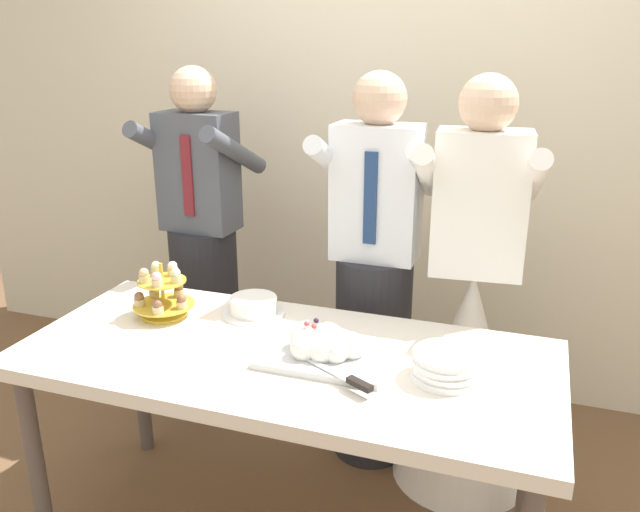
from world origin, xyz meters
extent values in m
cube|color=beige|center=(0.00, 1.39, 1.45)|extent=(5.20, 0.10, 2.90)
cube|color=silver|center=(0.00, 0.00, 0.75)|extent=(1.80, 0.80, 0.05)
cylinder|color=#564C47|center=(-0.82, -0.32, 0.36)|extent=(0.06, 0.06, 0.72)
cylinder|color=#564C47|center=(-0.82, 0.32, 0.36)|extent=(0.06, 0.06, 0.72)
cylinder|color=#564C47|center=(0.82, 0.32, 0.36)|extent=(0.06, 0.06, 0.72)
cylinder|color=gold|center=(-0.54, 0.13, 0.78)|extent=(0.17, 0.17, 0.01)
cylinder|color=gold|center=(-0.54, 0.13, 0.88)|extent=(0.01, 0.01, 0.21)
cylinder|color=gold|center=(-0.54, 0.13, 0.82)|extent=(0.23, 0.23, 0.01)
cylinder|color=#D1B784|center=(-0.46, 0.12, 0.84)|extent=(0.04, 0.04, 0.03)
sphere|color=brown|center=(-0.46, 0.12, 0.86)|extent=(0.04, 0.04, 0.04)
cylinder|color=#D1B784|center=(-0.53, 0.21, 0.84)|extent=(0.04, 0.04, 0.03)
sphere|color=brown|center=(-0.53, 0.21, 0.86)|extent=(0.04, 0.04, 0.04)
cylinder|color=#D1B784|center=(-0.61, 0.18, 0.84)|extent=(0.04, 0.04, 0.03)
sphere|color=#D6B27A|center=(-0.61, 0.18, 0.86)|extent=(0.04, 0.04, 0.04)
cylinder|color=#D1B784|center=(-0.62, 0.08, 0.84)|extent=(0.04, 0.04, 0.03)
sphere|color=brown|center=(-0.62, 0.08, 0.86)|extent=(0.04, 0.04, 0.04)
cylinder|color=#D1B784|center=(-0.51, 0.05, 0.84)|extent=(0.04, 0.04, 0.03)
sphere|color=brown|center=(-0.51, 0.05, 0.86)|extent=(0.04, 0.04, 0.04)
cylinder|color=gold|center=(-0.54, 0.13, 0.92)|extent=(0.18, 0.18, 0.01)
cylinder|color=#D1B784|center=(-0.48, 0.13, 0.93)|extent=(0.04, 0.04, 0.03)
sphere|color=beige|center=(-0.48, 0.13, 0.96)|extent=(0.04, 0.04, 0.04)
cylinder|color=#D1B784|center=(-0.53, 0.19, 0.93)|extent=(0.04, 0.04, 0.03)
sphere|color=white|center=(-0.53, 0.19, 0.96)|extent=(0.04, 0.04, 0.04)
cylinder|color=#D1B784|center=(-0.59, 0.17, 0.93)|extent=(0.04, 0.04, 0.03)
sphere|color=beige|center=(-0.59, 0.17, 0.96)|extent=(0.04, 0.04, 0.04)
cylinder|color=#D1B784|center=(-0.59, 0.09, 0.93)|extent=(0.04, 0.04, 0.03)
sphere|color=#D6B27A|center=(-0.59, 0.09, 0.96)|extent=(0.04, 0.04, 0.04)
cylinder|color=#D1B784|center=(-0.52, 0.07, 0.93)|extent=(0.04, 0.04, 0.03)
sphere|color=#EAB7C6|center=(-0.52, 0.07, 0.96)|extent=(0.04, 0.04, 0.04)
cube|color=silver|center=(0.15, 0.01, 0.79)|extent=(0.42, 0.31, 0.02)
sphere|color=white|center=(0.23, 0.01, 0.83)|extent=(0.09, 0.09, 0.09)
sphere|color=white|center=(0.19, 0.05, 0.83)|extent=(0.08, 0.08, 0.08)
sphere|color=white|center=(0.15, 0.08, 0.82)|extent=(0.07, 0.07, 0.07)
sphere|color=white|center=(0.11, 0.05, 0.83)|extent=(0.08, 0.08, 0.08)
sphere|color=white|center=(0.06, 0.01, 0.83)|extent=(0.09, 0.09, 0.09)
sphere|color=white|center=(0.09, -0.05, 0.83)|extent=(0.09, 0.09, 0.09)
sphere|color=white|center=(0.15, -0.05, 0.83)|extent=(0.09, 0.09, 0.09)
sphere|color=white|center=(0.19, -0.04, 0.83)|extent=(0.09, 0.09, 0.09)
sphere|color=white|center=(0.15, 0.01, 0.84)|extent=(0.11, 0.11, 0.11)
sphere|color=#2D1938|center=(0.10, 0.04, 0.89)|extent=(0.02, 0.02, 0.02)
sphere|color=#2D1938|center=(0.12, 0.03, 0.88)|extent=(0.02, 0.02, 0.02)
sphere|color=#2D1938|center=(0.13, 0.03, 0.88)|extent=(0.02, 0.02, 0.02)
sphere|color=#B21923|center=(0.14, 0.01, 0.88)|extent=(0.02, 0.02, 0.02)
sphere|color=#DB474C|center=(0.11, -0.01, 0.89)|extent=(0.02, 0.02, 0.02)
sphere|color=#DB474C|center=(0.08, 0.00, 0.89)|extent=(0.02, 0.02, 0.02)
sphere|color=#DB474C|center=(0.15, 0.01, 0.89)|extent=(0.02, 0.02, 0.02)
cube|color=silver|center=(0.18, -0.11, 0.80)|extent=(0.21, 0.13, 0.00)
cube|color=black|center=(0.31, -0.18, 0.81)|extent=(0.09, 0.07, 0.02)
cylinder|color=white|center=(0.53, -0.01, 0.78)|extent=(0.21, 0.21, 0.01)
cylinder|color=white|center=(0.53, -0.01, 0.79)|extent=(0.21, 0.21, 0.01)
cylinder|color=white|center=(0.54, 0.00, 0.80)|extent=(0.21, 0.21, 0.01)
cylinder|color=white|center=(0.54, -0.01, 0.81)|extent=(0.21, 0.21, 0.01)
cylinder|color=white|center=(0.53, 0.00, 0.82)|extent=(0.21, 0.21, 0.01)
cylinder|color=white|center=(0.53, -0.01, 0.84)|extent=(0.21, 0.21, 0.01)
cylinder|color=white|center=(0.54, 0.00, 0.85)|extent=(0.21, 0.21, 0.01)
cylinder|color=white|center=(0.54, 0.00, 0.86)|extent=(0.21, 0.21, 0.01)
cylinder|color=white|center=(-0.23, 0.25, 0.78)|extent=(0.24, 0.24, 0.01)
cylinder|color=white|center=(-0.23, 0.25, 0.81)|extent=(0.18, 0.18, 0.06)
cylinder|color=#232328|center=(0.14, 0.64, 0.46)|extent=(0.32, 0.32, 0.92)
cube|color=white|center=(0.14, 0.64, 1.19)|extent=(0.34, 0.20, 0.54)
sphere|color=#D8B293|center=(0.14, 0.64, 1.55)|extent=(0.21, 0.21, 0.21)
cylinder|color=white|center=(-0.04, 0.64, 1.30)|extent=(0.08, 0.49, 0.28)
cylinder|color=white|center=(0.34, 0.64, 1.30)|extent=(0.08, 0.49, 0.28)
cube|color=navy|center=(0.14, 0.54, 1.19)|extent=(0.05, 0.01, 0.36)
cone|color=white|center=(0.55, 0.59, 0.46)|extent=(0.56, 0.56, 0.92)
cube|color=white|center=(0.55, 0.59, 1.19)|extent=(0.36, 0.23, 0.54)
sphere|color=beige|center=(0.55, 0.59, 1.55)|extent=(0.21, 0.21, 0.21)
cylinder|color=white|center=(0.35, 0.58, 1.30)|extent=(0.12, 0.49, 0.28)
cylinder|color=white|center=(0.73, 0.61, 1.30)|extent=(0.12, 0.49, 0.28)
cylinder|color=#232328|center=(-0.73, 0.78, 0.46)|extent=(0.32, 0.32, 0.92)
cube|color=#4C515B|center=(-0.73, 0.78, 1.19)|extent=(0.35, 0.22, 0.54)
sphere|color=#D8B293|center=(-0.73, 0.78, 1.55)|extent=(0.21, 0.21, 0.21)
cylinder|color=#4C515B|center=(-0.92, 0.79, 1.30)|extent=(0.10, 0.49, 0.28)
cylinder|color=#4C515B|center=(-0.54, 0.77, 1.30)|extent=(0.10, 0.49, 0.28)
cube|color=maroon|center=(-0.73, 0.67, 1.19)|extent=(0.05, 0.01, 0.36)
camera|label=1|loc=(0.74, -1.80, 1.78)|focal=36.20mm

